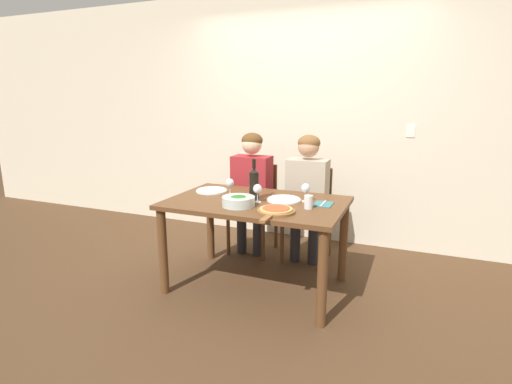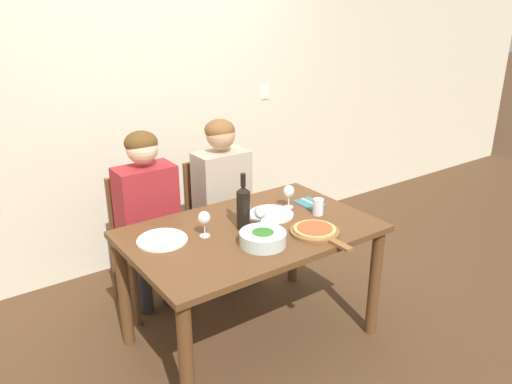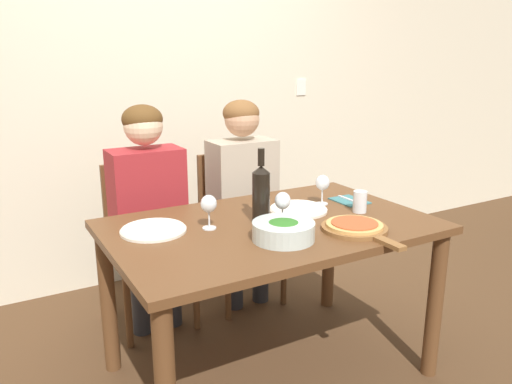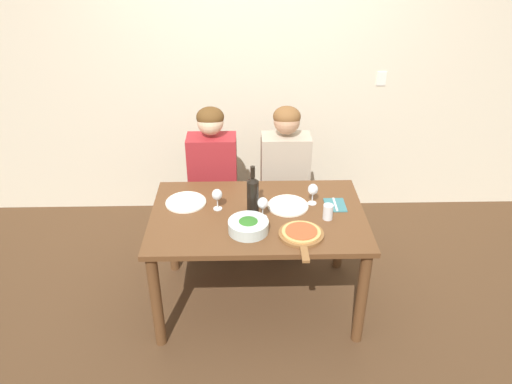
{
  "view_description": "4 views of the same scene",
  "coord_description": "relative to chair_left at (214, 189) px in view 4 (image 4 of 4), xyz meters",
  "views": [
    {
      "loc": [
        1.2,
        -2.91,
        1.57
      ],
      "look_at": [
        -0.04,
        0.1,
        0.8
      ],
      "focal_mm": 28.0,
      "sensor_mm": 36.0,
      "label": 1
    },
    {
      "loc": [
        -1.5,
        -2.16,
        1.99
      ],
      "look_at": [
        0.11,
        0.11,
        0.92
      ],
      "focal_mm": 35.0,
      "sensor_mm": 36.0,
      "label": 2
    },
    {
      "loc": [
        -1.11,
        -1.8,
        1.48
      ],
      "look_at": [
        -0.02,
        0.09,
        0.88
      ],
      "focal_mm": 35.0,
      "sensor_mm": 36.0,
      "label": 3
    },
    {
      "loc": [
        -0.08,
        -2.81,
        2.53
      ],
      "look_at": [
        -0.01,
        0.05,
        0.9
      ],
      "focal_mm": 35.0,
      "sensor_mm": 36.0,
      "label": 4
    }
  ],
  "objects": [
    {
      "name": "back_wall",
      "position": [
        0.34,
        0.6,
        0.85
      ],
      "size": [
        10.0,
        0.06,
        2.7
      ],
      "color": "beige",
      "rests_on": "ground"
    },
    {
      "name": "chair_right",
      "position": [
        0.58,
        0.0,
        0.0
      ],
      "size": [
        0.42,
        0.42,
        0.9
      ],
      "color": "brown",
      "rests_on": "ground"
    },
    {
      "name": "pizza_on_board",
      "position": [
        0.6,
        -1.07,
        0.27
      ],
      "size": [
        0.28,
        0.42,
        0.04
      ],
      "color": "brown",
      "rests_on": "dining_table"
    },
    {
      "name": "wine_glass_left",
      "position": [
        0.07,
        -0.73,
        0.36
      ],
      "size": [
        0.07,
        0.07,
        0.15
      ],
      "color": "silver",
      "rests_on": "dining_table"
    },
    {
      "name": "wine_bottle",
      "position": [
        0.31,
        -0.77,
        0.39
      ],
      "size": [
        0.08,
        0.08,
        0.34
      ],
      "color": "black",
      "rests_on": "dining_table"
    },
    {
      "name": "dinner_plate_left",
      "position": [
        -0.15,
        -0.65,
        0.27
      ],
      "size": [
        0.28,
        0.28,
        0.02
      ],
      "color": "silver",
      "rests_on": "dining_table"
    },
    {
      "name": "dining_table",
      "position": [
        0.34,
        -0.8,
        0.15
      ],
      "size": [
        1.43,
        0.91,
        0.76
      ],
      "color": "brown",
      "rests_on": "ground"
    },
    {
      "name": "wine_glass_right",
      "position": [
        0.72,
        -0.68,
        0.36
      ],
      "size": [
        0.07,
        0.07,
        0.15
      ],
      "color": "silver",
      "rests_on": "dining_table"
    },
    {
      "name": "dinner_plate_right",
      "position": [
        0.55,
        -0.71,
        0.27
      ],
      "size": [
        0.28,
        0.28,
        0.02
      ],
      "color": "silver",
      "rests_on": "dining_table"
    },
    {
      "name": "ground_plane",
      "position": [
        0.34,
        -0.8,
        -0.5
      ],
      "size": [
        40.0,
        40.0,
        0.0
      ],
      "primitive_type": "plane",
      "color": "#4C331E"
    },
    {
      "name": "fork_on_napkin",
      "position": [
        0.87,
        -0.7,
        0.26
      ],
      "size": [
        0.14,
        0.18,
        0.01
      ],
      "color": "#387075",
      "rests_on": "dining_table"
    },
    {
      "name": "water_tumbler",
      "position": [
        0.79,
        -0.87,
        0.31
      ],
      "size": [
        0.07,
        0.07,
        0.1
      ],
      "color": "silver",
      "rests_on": "dining_table"
    },
    {
      "name": "wine_glass_centre",
      "position": [
        0.37,
        -0.85,
        0.36
      ],
      "size": [
        0.07,
        0.07,
        0.15
      ],
      "color": "silver",
      "rests_on": "dining_table"
    },
    {
      "name": "chair_left",
      "position": [
        0.0,
        0.0,
        0.0
      ],
      "size": [
        0.42,
        0.42,
        0.9
      ],
      "color": "brown",
      "rests_on": "ground"
    },
    {
      "name": "broccoli_bowl",
      "position": [
        0.27,
        -1.0,
        0.3
      ],
      "size": [
        0.26,
        0.26,
        0.08
      ],
      "color": "silver",
      "rests_on": "dining_table"
    },
    {
      "name": "person_man",
      "position": [
        0.58,
        -0.11,
        0.25
      ],
      "size": [
        0.47,
        0.51,
        1.24
      ],
      "color": "#28282D",
      "rests_on": "ground"
    },
    {
      "name": "person_woman",
      "position": [
        -0.0,
        -0.11,
        0.25
      ],
      "size": [
        0.47,
        0.51,
        1.24
      ],
      "color": "#28282D",
      "rests_on": "ground"
    }
  ]
}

